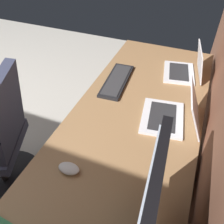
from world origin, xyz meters
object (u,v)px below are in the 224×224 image
laptop_left (187,68)px  drawer_pedestal (127,178)px  keyboard_main (117,80)px  laptop_leftmost (175,113)px  mouse_main (69,168)px

laptop_left → drawer_pedestal: bearing=-13.5°
drawer_pedestal → laptop_left: bearing=166.5°
laptop_left → keyboard_main: (0.27, -0.43, -0.04)m
laptop_left → keyboard_main: size_ratio=0.76×
laptop_leftmost → laptop_left: bearing=-179.0°
drawer_pedestal → laptop_leftmost: (-0.22, 0.19, 0.43)m
keyboard_main → mouse_main: size_ratio=4.12×
laptop_leftmost → mouse_main: bearing=-36.6°
laptop_leftmost → keyboard_main: bearing=-118.8°
laptop_leftmost → keyboard_main: laptop_leftmost is taller
laptop_leftmost → keyboard_main: size_ratio=0.84×
keyboard_main → mouse_main: bearing=4.0°
laptop_left → mouse_main: 1.10m
keyboard_main → laptop_left: bearing=122.6°
laptop_leftmost → mouse_main: size_ratio=3.45×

